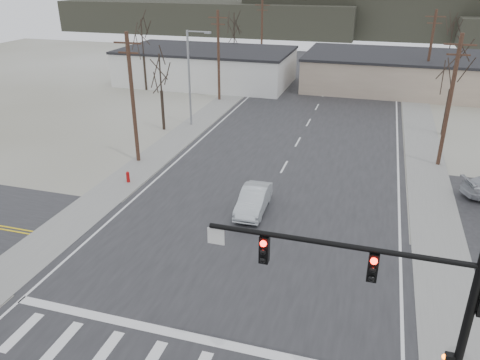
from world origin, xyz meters
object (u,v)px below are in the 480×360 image
object	(u,v)px
sedan_crossing	(254,200)
car_far_b	(331,56)
traffic_signal_mast	(405,297)
car_far_a	(343,77)
fire_hydrant	(128,177)

from	to	relation	value
sedan_crossing	car_far_b	size ratio (longest dim) A/B	0.99
car_far_b	traffic_signal_mast	bearing A→B (deg)	-69.81
car_far_a	car_far_b	bearing A→B (deg)	-89.64
traffic_signal_mast	car_far_a	size ratio (longest dim) A/B	1.72
traffic_signal_mast	car_far_a	xyz separation A→B (m)	(-6.28, 51.43, -3.87)
traffic_signal_mast	car_far_a	distance (m)	51.95
fire_hydrant	car_far_a	size ratio (longest dim) A/B	0.17
traffic_signal_mast	sedan_crossing	size ratio (longest dim) A/B	1.97
fire_hydrant	sedan_crossing	bearing A→B (deg)	-9.36
traffic_signal_mast	car_far_b	size ratio (longest dim) A/B	1.95
traffic_signal_mast	sedan_crossing	bearing A→B (deg)	123.40
sedan_crossing	traffic_signal_mast	bearing A→B (deg)	-58.59
traffic_signal_mast	fire_hydrant	size ratio (longest dim) A/B	10.29
car_far_b	sedan_crossing	bearing A→B (deg)	-76.55
fire_hydrant	traffic_signal_mast	bearing A→B (deg)	-38.13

